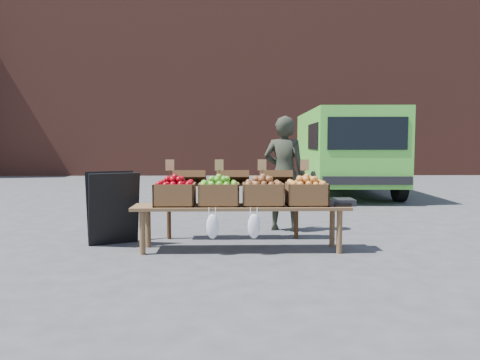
{
  "coord_description": "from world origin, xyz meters",
  "views": [
    {
      "loc": [
        0.44,
        -6.24,
        1.35
      ],
      "look_at": [
        0.59,
        0.07,
        0.85
      ],
      "focal_mm": 35.0,
      "sensor_mm": 36.0,
      "label": 1
    }
  ],
  "objects_px": {
    "delivery_van": "(345,153)",
    "crate_red_apples": "(263,194)",
    "chalkboard_sign": "(113,208)",
    "weighing_scale": "(340,202)",
    "crate_golden_apples": "(175,194)",
    "vendor": "(284,174)",
    "crate_green_apples": "(307,194)",
    "display_bench": "(241,228)",
    "back_table": "(233,202)",
    "crate_russet_pears": "(219,194)"
  },
  "relations": [
    {
      "from": "back_table",
      "to": "crate_red_apples",
      "type": "distance_m",
      "value": 0.83
    },
    {
      "from": "vendor",
      "to": "back_table",
      "type": "bearing_deg",
      "value": 57.17
    },
    {
      "from": "chalkboard_sign",
      "to": "display_bench",
      "type": "relative_size",
      "value": 0.36
    },
    {
      "from": "display_bench",
      "to": "crate_golden_apples",
      "type": "bearing_deg",
      "value": 180.0
    },
    {
      "from": "crate_golden_apples",
      "to": "display_bench",
      "type": "bearing_deg",
      "value": 0.0
    },
    {
      "from": "chalkboard_sign",
      "to": "crate_russet_pears",
      "type": "bearing_deg",
      "value": -40.0
    },
    {
      "from": "chalkboard_sign",
      "to": "crate_russet_pears",
      "type": "distance_m",
      "value": 1.51
    },
    {
      "from": "chalkboard_sign",
      "to": "back_table",
      "type": "distance_m",
      "value": 1.64
    },
    {
      "from": "vendor",
      "to": "back_table",
      "type": "height_order",
      "value": "vendor"
    },
    {
      "from": "vendor",
      "to": "crate_green_apples",
      "type": "distance_m",
      "value": 1.35
    },
    {
      "from": "vendor",
      "to": "chalkboard_sign",
      "type": "height_order",
      "value": "vendor"
    },
    {
      "from": "chalkboard_sign",
      "to": "weighing_scale",
      "type": "distance_m",
      "value": 2.99
    },
    {
      "from": "crate_golden_apples",
      "to": "crate_green_apples",
      "type": "height_order",
      "value": "same"
    },
    {
      "from": "vendor",
      "to": "crate_red_apples",
      "type": "xyz_separation_m",
      "value": [
        -0.43,
        -1.33,
        -0.17
      ]
    },
    {
      "from": "display_bench",
      "to": "crate_red_apples",
      "type": "distance_m",
      "value": 0.51
    },
    {
      "from": "back_table",
      "to": "crate_green_apples",
      "type": "height_order",
      "value": "back_table"
    },
    {
      "from": "crate_golden_apples",
      "to": "crate_russet_pears",
      "type": "bearing_deg",
      "value": 0.0
    },
    {
      "from": "weighing_scale",
      "to": "back_table",
      "type": "bearing_deg",
      "value": 151.87
    },
    {
      "from": "delivery_van",
      "to": "crate_red_apples",
      "type": "relative_size",
      "value": 9.62
    },
    {
      "from": "crate_golden_apples",
      "to": "crate_red_apples",
      "type": "relative_size",
      "value": 1.0
    },
    {
      "from": "chalkboard_sign",
      "to": "crate_golden_apples",
      "type": "distance_m",
      "value": 1.0
    },
    {
      "from": "vendor",
      "to": "crate_golden_apples",
      "type": "relative_size",
      "value": 3.52
    },
    {
      "from": "crate_golden_apples",
      "to": "crate_green_apples",
      "type": "distance_m",
      "value": 1.65
    },
    {
      "from": "chalkboard_sign",
      "to": "crate_golden_apples",
      "type": "bearing_deg",
      "value": -49.12
    },
    {
      "from": "back_table",
      "to": "crate_red_apples",
      "type": "bearing_deg",
      "value": -62.71
    },
    {
      "from": "crate_russet_pears",
      "to": "weighing_scale",
      "type": "height_order",
      "value": "crate_russet_pears"
    },
    {
      "from": "back_table",
      "to": "display_bench",
      "type": "distance_m",
      "value": 0.76
    },
    {
      "from": "vendor",
      "to": "crate_red_apples",
      "type": "bearing_deg",
      "value": 91.98
    },
    {
      "from": "weighing_scale",
      "to": "display_bench",
      "type": "bearing_deg",
      "value": 180.0
    },
    {
      "from": "chalkboard_sign",
      "to": "back_table",
      "type": "bearing_deg",
      "value": -13.06
    },
    {
      "from": "crate_red_apples",
      "to": "vendor",
      "type": "bearing_deg",
      "value": 72.27
    },
    {
      "from": "back_table",
      "to": "crate_russet_pears",
      "type": "distance_m",
      "value": 0.77
    },
    {
      "from": "delivery_van",
      "to": "crate_golden_apples",
      "type": "bearing_deg",
      "value": -118.11
    },
    {
      "from": "chalkboard_sign",
      "to": "back_table",
      "type": "relative_size",
      "value": 0.47
    },
    {
      "from": "back_table",
      "to": "crate_red_apples",
      "type": "xyz_separation_m",
      "value": [
        0.37,
        -0.72,
        0.19
      ]
    },
    {
      "from": "display_bench",
      "to": "crate_green_apples",
      "type": "relative_size",
      "value": 5.4
    },
    {
      "from": "display_bench",
      "to": "crate_russet_pears",
      "type": "height_order",
      "value": "crate_russet_pears"
    },
    {
      "from": "display_bench",
      "to": "delivery_van",
      "type": "bearing_deg",
      "value": 65.54
    },
    {
      "from": "weighing_scale",
      "to": "vendor",
      "type": "bearing_deg",
      "value": 112.44
    },
    {
      "from": "delivery_van",
      "to": "crate_red_apples",
      "type": "bearing_deg",
      "value": -110.15
    },
    {
      "from": "delivery_van",
      "to": "back_table",
      "type": "relative_size",
      "value": 2.29
    },
    {
      "from": "chalkboard_sign",
      "to": "weighing_scale",
      "type": "height_order",
      "value": "chalkboard_sign"
    },
    {
      "from": "back_table",
      "to": "display_bench",
      "type": "relative_size",
      "value": 0.78
    },
    {
      "from": "crate_golden_apples",
      "to": "crate_red_apples",
      "type": "distance_m",
      "value": 1.1
    },
    {
      "from": "weighing_scale",
      "to": "crate_green_apples",
      "type": "bearing_deg",
      "value": 180.0
    },
    {
      "from": "delivery_van",
      "to": "crate_golden_apples",
      "type": "relative_size",
      "value": 9.62
    },
    {
      "from": "delivery_van",
      "to": "vendor",
      "type": "relative_size",
      "value": 2.73
    },
    {
      "from": "crate_golden_apples",
      "to": "crate_russet_pears",
      "type": "distance_m",
      "value": 0.55
    },
    {
      "from": "delivery_van",
      "to": "vendor",
      "type": "distance_m",
      "value": 5.47
    },
    {
      "from": "display_bench",
      "to": "crate_red_apples",
      "type": "bearing_deg",
      "value": 0.0
    }
  ]
}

